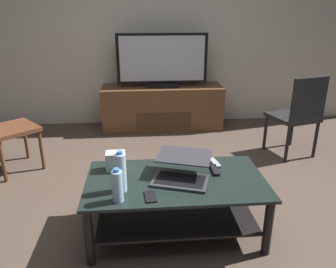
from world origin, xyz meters
name	(u,v)px	position (x,y,z in m)	size (l,w,h in m)	color
ground_plane	(171,218)	(0.00, 0.00, 0.00)	(7.68, 7.68, 0.00)	#4C3D33
back_wall	(154,21)	(0.00, 2.48, 1.40)	(6.40, 0.12, 2.80)	beige
coffee_table	(176,196)	(0.02, -0.16, 0.30)	(1.25, 0.69, 0.43)	black
media_cabinet	(162,107)	(0.09, 2.16, 0.29)	(1.61, 0.51, 0.58)	brown
television	(162,61)	(0.09, 2.13, 0.91)	(1.18, 0.20, 0.69)	black
dining_chair	(299,113)	(1.48, 1.06, 0.50)	(0.54, 0.54, 0.91)	black
side_chair	(2,126)	(-1.55, 0.94, 0.49)	(0.62, 0.62, 0.85)	#59331E
laptop	(182,170)	(0.06, -0.15, 0.49)	(0.48, 0.47, 0.15)	#333338
router_box	(116,161)	(-0.41, 0.03, 0.50)	(0.14, 0.11, 0.14)	silver
water_bottle_near	(121,172)	(-0.35, -0.28, 0.56)	(0.07, 0.07, 0.28)	silver
water_bottle_far	(117,186)	(-0.37, -0.41, 0.54)	(0.07, 0.07, 0.22)	#99C6E5
cell_phone	(151,197)	(-0.17, -0.38, 0.44)	(0.07, 0.14, 0.01)	black
tv_remote	(215,170)	(0.32, -0.07, 0.44)	(0.04, 0.16, 0.02)	black
soundbar_remote	(215,163)	(0.34, 0.05, 0.44)	(0.04, 0.16, 0.02)	#99999E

